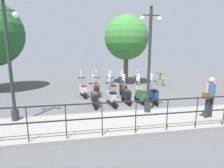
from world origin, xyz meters
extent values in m
plane|color=#4C4C4F|center=(0.00, 0.00, 0.00)|extent=(28.00, 28.00, 0.00)
cube|color=gray|center=(-3.20, 0.00, 0.07)|extent=(2.20, 20.00, 0.15)
cube|color=slate|center=(-2.15, 0.00, 0.07)|extent=(0.10, 20.00, 0.15)
cube|color=black|center=(-4.20, 0.00, 1.20)|extent=(0.04, 16.00, 0.04)
cube|color=black|center=(-4.20, 0.00, 0.73)|extent=(0.04, 16.00, 0.04)
cylinder|color=black|center=(-4.20, -2.67, 0.68)|extent=(0.03, 0.03, 1.05)
cylinder|color=black|center=(-4.20, -1.60, 0.68)|extent=(0.03, 0.03, 1.05)
cylinder|color=black|center=(-4.20, -0.53, 0.68)|extent=(0.03, 0.03, 1.05)
cylinder|color=black|center=(-4.20, 0.53, 0.68)|extent=(0.03, 0.03, 1.05)
cylinder|color=black|center=(-4.20, 1.60, 0.68)|extent=(0.03, 0.03, 1.05)
cylinder|color=black|center=(-4.20, 2.67, 0.68)|extent=(0.03, 0.03, 1.05)
cylinder|color=black|center=(-4.20, 3.73, 0.68)|extent=(0.03, 0.03, 1.05)
cylinder|color=#232D28|center=(-2.40, -0.57, 0.35)|extent=(0.26, 0.26, 0.40)
cylinder|color=#232D28|center=(-2.40, -0.57, 2.24)|extent=(0.12, 0.12, 4.18)
cube|color=#232D28|center=(-2.40, -0.57, 4.08)|extent=(0.04, 0.70, 0.04)
sphere|color=white|center=(-2.40, -0.92, 3.94)|extent=(0.20, 0.20, 0.20)
sphere|color=white|center=(-2.40, -0.22, 3.94)|extent=(0.20, 0.20, 0.20)
sphere|color=#232D28|center=(-2.40, -0.57, 4.39)|extent=(0.12, 0.12, 0.12)
cylinder|color=#232D28|center=(-2.40, 4.68, 0.35)|extent=(0.26, 0.26, 0.40)
cylinder|color=#232D28|center=(-2.40, 4.68, 2.23)|extent=(0.12, 0.12, 4.17)
cube|color=#232D28|center=(-2.40, 4.68, 4.07)|extent=(0.04, 0.70, 0.04)
sphere|color=white|center=(-2.40, 4.33, 3.93)|extent=(0.20, 0.20, 0.20)
sphere|color=#232D28|center=(-2.40, 4.68, 4.38)|extent=(0.12, 0.12, 0.12)
cylinder|color=#28282D|center=(-3.42, -2.80, 0.56)|extent=(0.14, 0.14, 0.82)
cylinder|color=#28282D|center=(-3.46, -2.58, 0.56)|extent=(0.14, 0.14, 0.82)
cylinder|color=#335184|center=(-3.44, -2.69, 1.25)|extent=(0.38, 0.38, 0.55)
sphere|color=tan|center=(-3.44, -2.69, 1.63)|extent=(0.22, 0.22, 0.22)
cylinder|color=tan|center=(-3.40, -2.89, 1.26)|extent=(0.09, 0.09, 0.52)
cylinder|color=tan|center=(-3.48, -2.49, 1.26)|extent=(0.09, 0.09, 0.52)
cube|color=brown|center=(-3.54, -2.45, 1.07)|extent=(0.19, 0.30, 0.24)
cylinder|color=brown|center=(4.70, -1.47, 1.21)|extent=(0.36, 0.36, 2.41)
sphere|color=#387A33|center=(4.70, -1.47, 3.73)|extent=(3.51, 3.51, 3.51)
cylinder|color=slate|center=(3.46, -3.92, 0.23)|extent=(0.56, 0.56, 0.45)
cylinder|color=brown|center=(3.46, -3.92, 0.70)|extent=(0.10, 0.10, 0.50)
ellipsoid|color=#2D6B2D|center=(3.71, -3.92, 1.00)|extent=(0.56, 0.16, 0.10)
ellipsoid|color=#2D6B2D|center=(3.21, -3.92, 1.00)|extent=(0.56, 0.16, 0.10)
ellipsoid|color=#2D6B2D|center=(3.46, -3.67, 1.00)|extent=(0.56, 0.16, 0.10)
ellipsoid|color=#2D6B2D|center=(3.46, -4.17, 1.00)|extent=(0.56, 0.16, 0.10)
ellipsoid|color=#2D6B2D|center=(3.64, -3.74, 1.00)|extent=(0.56, 0.16, 0.10)
ellipsoid|color=#2D6B2D|center=(3.28, -4.10, 1.00)|extent=(0.56, 0.16, 0.10)
cylinder|color=black|center=(-0.46, -1.50, 0.20)|extent=(0.40, 0.08, 0.40)
cylinder|color=black|center=(-1.28, -1.49, 0.20)|extent=(0.40, 0.08, 0.40)
cube|color=navy|center=(-0.95, -1.49, 0.48)|extent=(0.60, 0.29, 0.36)
cube|color=navy|center=(-0.66, -1.49, 0.50)|extent=(0.12, 0.30, 0.44)
cube|color=black|center=(-1.02, -1.49, 0.71)|extent=(0.40, 0.26, 0.10)
cylinder|color=gray|center=(-0.60, -1.49, 0.85)|extent=(0.18, 0.07, 0.55)
cube|color=black|center=(-0.60, -1.49, 1.13)|extent=(0.07, 0.44, 0.05)
cube|color=silver|center=(-0.54, -1.50, 1.33)|extent=(0.39, 0.03, 0.42)
cylinder|color=black|center=(-0.49, -0.73, 0.20)|extent=(0.41, 0.16, 0.40)
cylinder|color=black|center=(-1.30, -0.91, 0.20)|extent=(0.41, 0.16, 0.40)
cube|color=#2D6B38|center=(-0.98, -0.84, 0.48)|extent=(0.65, 0.40, 0.36)
cube|color=#2D6B38|center=(-0.70, -0.78, 0.50)|extent=(0.18, 0.32, 0.44)
cube|color=#4C2D19|center=(-1.05, -0.85, 0.71)|extent=(0.45, 0.34, 0.10)
cylinder|color=gray|center=(-0.64, -0.76, 0.85)|extent=(0.19, 0.11, 0.55)
cube|color=black|center=(-0.64, -0.76, 1.13)|extent=(0.15, 0.44, 0.05)
cube|color=silver|center=(-0.58, -0.75, 1.33)|extent=(0.39, 0.11, 0.42)
cylinder|color=black|center=(-0.21, -0.03, 0.20)|extent=(0.41, 0.13, 0.40)
cylinder|color=black|center=(-1.03, -0.14, 0.20)|extent=(0.41, 0.13, 0.40)
cube|color=black|center=(-0.70, -0.10, 0.48)|extent=(0.63, 0.36, 0.36)
cube|color=black|center=(-0.42, -0.06, 0.50)|extent=(0.16, 0.31, 0.44)
cube|color=black|center=(-0.77, -0.11, 0.71)|extent=(0.43, 0.31, 0.10)
cylinder|color=gray|center=(-0.36, -0.05, 0.85)|extent=(0.19, 0.09, 0.55)
cube|color=black|center=(-0.36, -0.05, 1.13)|extent=(0.12, 0.44, 0.05)
cube|color=silver|center=(-0.30, -0.04, 1.33)|extent=(0.39, 0.08, 0.42)
cylinder|color=black|center=(-0.50, 0.80, 0.20)|extent=(0.41, 0.15, 0.40)
cylinder|color=black|center=(-1.32, 0.65, 0.20)|extent=(0.41, 0.15, 0.40)
cube|color=#B7BCC6|center=(-0.99, 0.71, 0.48)|extent=(0.64, 0.39, 0.36)
cube|color=#B7BCC6|center=(-0.71, 0.76, 0.50)|extent=(0.17, 0.32, 0.44)
cube|color=black|center=(-1.06, 0.70, 0.71)|extent=(0.44, 0.33, 0.10)
cylinder|color=gray|center=(-0.65, 0.77, 0.85)|extent=(0.19, 0.10, 0.55)
cube|color=black|center=(-0.65, 0.77, 1.13)|extent=(0.14, 0.44, 0.05)
cube|color=silver|center=(-0.59, 0.79, 1.33)|extent=(0.39, 0.10, 0.42)
cylinder|color=black|center=(-0.48, 1.60, 0.20)|extent=(0.40, 0.10, 0.40)
cylinder|color=black|center=(-1.31, 1.56, 0.20)|extent=(0.40, 0.10, 0.40)
cube|color=black|center=(-0.98, 1.58, 0.48)|extent=(0.61, 0.31, 0.36)
cube|color=black|center=(-0.69, 1.59, 0.50)|extent=(0.14, 0.31, 0.44)
cube|color=#4C2D19|center=(-1.05, 1.57, 0.71)|extent=(0.41, 0.28, 0.10)
cylinder|color=gray|center=(-0.63, 1.60, 0.85)|extent=(0.19, 0.08, 0.55)
cube|color=black|center=(-0.63, 1.60, 1.13)|extent=(0.08, 0.44, 0.05)
cube|color=silver|center=(-0.57, 1.60, 1.33)|extent=(0.39, 0.05, 0.42)
cylinder|color=black|center=(1.40, -1.34, 0.20)|extent=(0.41, 0.15, 0.40)
cylinder|color=black|center=(0.59, -1.18, 0.20)|extent=(0.41, 0.15, 0.40)
cube|color=#B7BCC6|center=(0.91, -1.24, 0.48)|extent=(0.64, 0.39, 0.36)
cube|color=#B7BCC6|center=(1.20, -1.30, 0.50)|extent=(0.17, 0.32, 0.44)
cube|color=#4C2D19|center=(0.84, -1.23, 0.71)|extent=(0.44, 0.33, 0.10)
cylinder|color=gray|center=(1.26, -1.31, 0.85)|extent=(0.19, 0.10, 0.55)
cube|color=black|center=(1.26, -1.31, 1.13)|extent=(0.14, 0.44, 0.05)
cube|color=silver|center=(1.32, -1.32, 1.33)|extent=(0.39, 0.10, 0.42)
cylinder|color=black|center=(1.21, -0.25, 0.20)|extent=(0.40, 0.11, 0.40)
cylinder|color=black|center=(0.39, -0.31, 0.20)|extent=(0.40, 0.11, 0.40)
cube|color=black|center=(0.71, -0.29, 0.48)|extent=(0.62, 0.32, 0.36)
cube|color=black|center=(1.00, -0.26, 0.50)|extent=(0.14, 0.31, 0.44)
cube|color=#4C2D19|center=(0.64, -0.29, 0.71)|extent=(0.42, 0.29, 0.10)
cylinder|color=gray|center=(1.06, -0.26, 0.85)|extent=(0.19, 0.08, 0.55)
cube|color=black|center=(1.06, -0.26, 1.13)|extent=(0.09, 0.44, 0.05)
cube|color=silver|center=(1.12, -0.26, 1.33)|extent=(0.39, 0.06, 0.42)
cylinder|color=black|center=(1.27, 0.46, 0.20)|extent=(0.41, 0.16, 0.40)
cylinder|color=black|center=(0.46, 0.30, 0.20)|extent=(0.41, 0.16, 0.40)
cube|color=gray|center=(0.78, 0.36, 0.48)|extent=(0.64, 0.39, 0.36)
cube|color=gray|center=(1.06, 0.42, 0.50)|extent=(0.18, 0.32, 0.44)
cube|color=black|center=(0.71, 0.35, 0.71)|extent=(0.44, 0.33, 0.10)
cylinder|color=gray|center=(1.12, 0.43, 0.85)|extent=(0.19, 0.11, 0.55)
cube|color=black|center=(1.12, 0.43, 1.13)|extent=(0.15, 0.44, 0.05)
cube|color=silver|center=(1.18, 0.45, 1.33)|extent=(0.39, 0.11, 0.42)
cylinder|color=black|center=(1.42, 1.28, 0.20)|extent=(0.40, 0.09, 0.40)
cylinder|color=black|center=(0.59, 1.29, 0.20)|extent=(0.40, 0.09, 0.40)
cube|color=black|center=(0.92, 1.29, 0.48)|extent=(0.60, 0.29, 0.36)
cube|color=black|center=(1.21, 1.29, 0.50)|extent=(0.12, 0.30, 0.44)
cube|color=#4C2D19|center=(0.85, 1.29, 0.71)|extent=(0.40, 0.27, 0.10)
cylinder|color=gray|center=(1.27, 1.29, 0.85)|extent=(0.18, 0.07, 0.55)
cube|color=black|center=(1.27, 1.29, 1.13)|extent=(0.07, 0.44, 0.05)
cube|color=silver|center=(1.33, 1.28, 1.33)|extent=(0.39, 0.04, 0.42)
cylinder|color=black|center=(1.44, 2.19, 0.20)|extent=(0.41, 0.17, 0.40)
cylinder|color=black|center=(0.63, 2.00, 0.20)|extent=(0.41, 0.17, 0.40)
cube|color=beige|center=(0.95, 2.07, 0.48)|extent=(0.65, 0.41, 0.36)
cube|color=beige|center=(1.23, 2.14, 0.50)|extent=(0.19, 0.32, 0.44)
cube|color=#4C2D19|center=(0.88, 2.06, 0.71)|extent=(0.45, 0.34, 0.10)
cylinder|color=gray|center=(1.29, 2.15, 0.85)|extent=(0.19, 0.11, 0.55)
cube|color=black|center=(1.29, 2.15, 1.13)|extent=(0.16, 0.44, 0.05)
cube|color=silver|center=(1.35, 2.17, 1.33)|extent=(0.38, 0.12, 0.42)
camera|label=1|loc=(-9.18, 2.19, 2.75)|focal=28.00mm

